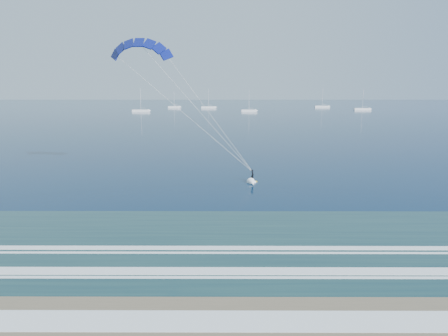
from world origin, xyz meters
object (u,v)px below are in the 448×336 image
sailboat_4 (322,106)px  sailboat_5 (362,109)px  sailboat_7 (174,107)px  sailboat_3 (249,111)px  sailboat_2 (209,107)px  kitesurfer_rig (195,106)px  sailboat_1 (141,111)px

sailboat_4 → sailboat_5: (15.48, -33.93, -0.00)m
sailboat_4 → sailboat_7: 98.37m
sailboat_3 → sailboat_2: bearing=120.1°
sailboat_2 → sailboat_3: 47.07m
sailboat_4 → sailboat_7: sailboat_4 is taller
kitesurfer_rig → sailboat_3: size_ratio=1.75×
sailboat_2 → sailboat_3: size_ratio=1.08×
kitesurfer_rig → sailboat_2: 208.25m
sailboat_1 → sailboat_5: 127.30m
kitesurfer_rig → sailboat_1: kitesurfer_rig is taller
kitesurfer_rig → sailboat_2: bearing=91.9°
sailboat_2 → sailboat_3: (23.58, -40.74, -0.00)m
sailboat_7 → sailboat_4: bearing=4.2°
kitesurfer_rig → sailboat_5: bearing=65.6°
sailboat_1 → kitesurfer_rig: bearing=-75.9°
sailboat_5 → sailboat_7: size_ratio=1.19×
kitesurfer_rig → sailboat_3: 168.26m
sailboat_7 → sailboat_3: bearing=-44.2°
sailboat_2 → sailboat_4: bearing=8.5°
sailboat_7 → sailboat_5: bearing=-13.2°
sailboat_1 → sailboat_2: bearing=49.4°
sailboat_1 → sailboat_5: bearing=8.2°
sailboat_3 → sailboat_5: size_ratio=0.87×
sailboat_2 → sailboat_5: sailboat_5 is taller
sailboat_7 → sailboat_2: bearing=-10.2°
kitesurfer_rig → sailboat_7: kitesurfer_rig is taller
sailboat_1 → sailboat_7: bearing=74.5°
kitesurfer_rig → sailboat_7: size_ratio=1.82×
sailboat_2 → sailboat_7: (-22.56, 4.07, -0.01)m
kitesurfer_rig → sailboat_1: size_ratio=1.58×
sailboat_2 → sailboat_7: sailboat_2 is taller
sailboat_5 → sailboat_4: bearing=114.5°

